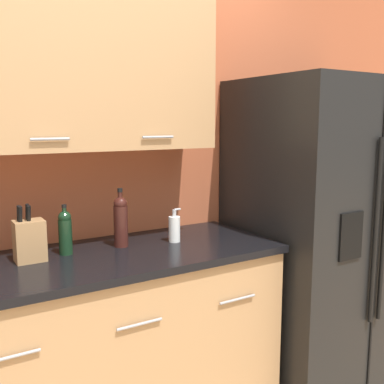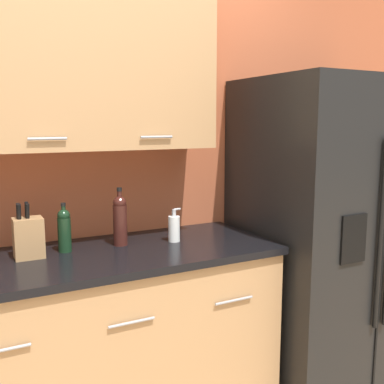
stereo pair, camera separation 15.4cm
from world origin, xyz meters
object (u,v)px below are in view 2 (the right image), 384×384
(oil_bottle, at_px, (64,229))
(knife_block, at_px, (28,237))
(soap_dispenser, at_px, (174,228))
(refrigerator, at_px, (326,234))
(wine_bottle, at_px, (120,219))

(oil_bottle, bearing_deg, knife_block, -171.89)
(knife_block, relative_size, oil_bottle, 1.09)
(knife_block, bearing_deg, oil_bottle, 8.11)
(oil_bottle, bearing_deg, soap_dispenser, -7.59)
(refrigerator, height_order, wine_bottle, refrigerator)
(knife_block, bearing_deg, refrigerator, -5.16)
(refrigerator, relative_size, knife_block, 7.01)
(soap_dispenser, height_order, oil_bottle, oil_bottle)
(knife_block, relative_size, soap_dispenser, 1.48)
(knife_block, xyz_separation_m, wine_bottle, (0.43, 0.01, 0.04))
(refrigerator, xyz_separation_m, knife_block, (-1.63, 0.15, 0.14))
(wine_bottle, bearing_deg, knife_block, -178.28)
(wine_bottle, distance_m, oil_bottle, 0.27)
(knife_block, bearing_deg, soap_dispenser, -3.92)
(refrigerator, height_order, oil_bottle, refrigerator)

